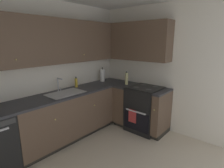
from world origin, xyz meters
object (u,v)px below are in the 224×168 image
(paper_towel_roll, at_px, (102,75))
(oil_bottle, at_px, (127,78))
(soap_bottle, at_px, (76,83))
(oven_range, at_px, (145,108))

(paper_towel_roll, bearing_deg, oil_bottle, -79.30)
(soap_bottle, relative_size, paper_towel_roll, 0.63)
(soap_bottle, bearing_deg, oil_bottle, -36.16)
(paper_towel_roll, xyz_separation_m, oil_bottle, (0.11, -0.60, -0.01))
(oven_range, height_order, oil_bottle, oil_bottle)
(oven_range, xyz_separation_m, paper_towel_roll, (-0.13, 1.06, 0.58))
(paper_towel_roll, bearing_deg, oven_range, -82.92)
(paper_towel_roll, bearing_deg, soap_bottle, 178.45)
(soap_bottle, height_order, oil_bottle, oil_bottle)
(soap_bottle, xyz_separation_m, oil_bottle, (0.85, -0.62, 0.04))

